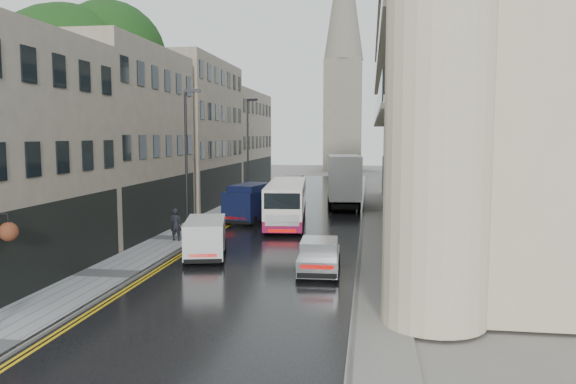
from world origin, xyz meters
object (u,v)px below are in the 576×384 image
(tree_near, at_px, (69,117))
(silver_hatchback, at_px, (299,262))
(pedestrian, at_px, (176,224))
(white_van, at_px, (185,244))
(lamp_post_far, at_px, (248,151))
(navy_van, at_px, (227,204))
(lamp_post_near, at_px, (186,164))
(cream_bus, at_px, (267,209))
(tree_far, at_px, (157,131))
(white_lorry, at_px, (330,183))

(tree_near, distance_m, silver_hatchback, 18.10)
(pedestrian, bearing_deg, white_van, 118.16)
(lamp_post_far, bearing_deg, navy_van, -69.04)
(white_van, relative_size, lamp_post_near, 0.51)
(pedestrian, distance_m, lamp_post_far, 18.68)
(tree_near, relative_size, cream_bus, 1.36)
(silver_hatchback, bearing_deg, pedestrian, 135.50)
(tree_far, bearing_deg, silver_hatchback, -56.38)
(cream_bus, bearing_deg, lamp_post_far, 101.49)
(tree_near, height_order, lamp_post_far, tree_near)
(lamp_post_far, bearing_deg, tree_far, -135.86)
(white_lorry, xyz_separation_m, white_van, (-5.23, -19.24, -1.20))
(tree_far, height_order, white_lorry, tree_far)
(lamp_post_near, xyz_separation_m, lamp_post_far, (-0.20, 17.08, 0.27))
(tree_near, xyz_separation_m, white_lorry, (14.45, 12.53, -4.77))
(white_van, bearing_deg, white_lorry, 61.61)
(cream_bus, bearing_deg, tree_far, 131.44)
(white_lorry, height_order, silver_hatchback, white_lorry)
(cream_bus, distance_m, lamp_post_near, 5.85)
(tree_near, distance_m, navy_van, 11.08)
(tree_near, bearing_deg, silver_hatchback, -30.39)
(white_lorry, relative_size, silver_hatchback, 2.13)
(cream_bus, height_order, navy_van, cream_bus)
(tree_far, distance_m, navy_van, 12.31)
(navy_van, relative_size, lamp_post_near, 0.63)
(tree_near, relative_size, pedestrian, 7.75)
(navy_van, height_order, pedestrian, navy_van)
(tree_near, height_order, tree_far, tree_near)
(tree_near, relative_size, lamp_post_far, 1.57)
(tree_far, relative_size, navy_van, 2.38)
(silver_hatchback, height_order, lamp_post_far, lamp_post_far)
(pedestrian, bearing_deg, white_lorry, -113.40)
(navy_van, xyz_separation_m, lamp_post_far, (-1.19, 11.79, 3.19))
(cream_bus, height_order, white_van, cream_bus)
(silver_hatchback, xyz_separation_m, white_van, (-5.45, 1.89, 0.23))
(pedestrian, xyz_separation_m, lamp_post_near, (0.23, 1.26, 3.26))
(lamp_post_near, bearing_deg, silver_hatchback, -56.08)
(white_lorry, distance_m, silver_hatchback, 21.18)
(silver_hatchback, bearing_deg, lamp_post_far, 104.52)
(white_van, relative_size, navy_van, 0.80)
(tree_near, distance_m, white_van, 12.87)
(cream_bus, bearing_deg, lamp_post_near, -147.95)
(silver_hatchback, bearing_deg, navy_van, 113.24)
(white_van, height_order, lamp_post_far, lamp_post_far)
(navy_van, xyz_separation_m, pedestrian, (-1.22, -6.55, -0.34))
(navy_van, bearing_deg, white_lorry, 62.56)
(silver_hatchback, relative_size, pedestrian, 2.15)
(white_lorry, bearing_deg, pedestrian, -122.92)
(silver_hatchback, height_order, pedestrian, pedestrian)
(white_van, bearing_deg, lamp_post_near, 94.37)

